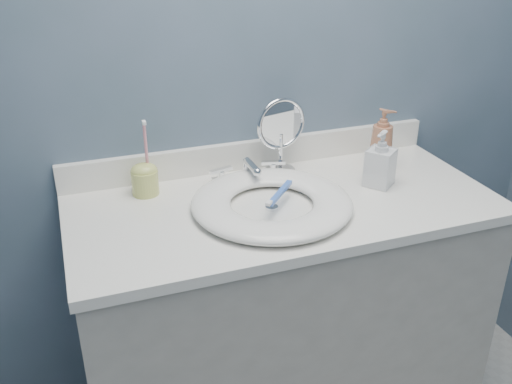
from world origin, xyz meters
name	(u,v)px	position (x,y,z in m)	size (l,w,h in m)	color
back_wall	(252,68)	(0.00, 1.25, 1.20)	(2.20, 0.02, 2.40)	#455967
vanity_cabinet	(281,327)	(0.00, 0.97, 0.42)	(1.20, 0.55, 0.85)	#B0ABA1
countertop	(284,206)	(0.00, 0.97, 0.86)	(1.22, 0.57, 0.03)	white
backsplash	(254,154)	(0.00, 1.24, 0.93)	(1.22, 0.02, 0.09)	white
basin	(272,203)	(-0.05, 0.94, 0.90)	(0.45, 0.45, 0.04)	white
drain	(272,208)	(-0.05, 0.94, 0.88)	(0.04, 0.04, 0.01)	silver
faucet	(249,173)	(-0.05, 1.14, 0.91)	(0.25, 0.13, 0.07)	silver
makeup_mirror	(281,132)	(0.07, 1.17, 1.01)	(0.17, 0.09, 0.25)	silver
soap_bottle_amber	(382,139)	(0.38, 1.10, 0.98)	(0.08, 0.08, 0.20)	#A4674A
soap_bottle_clear	(381,159)	(0.31, 0.98, 0.97)	(0.08, 0.08, 0.17)	silver
toothbrush_holder	(145,178)	(-0.36, 1.16, 0.93)	(0.08, 0.08, 0.23)	#C8CE67
toothbrush_lying	(279,194)	(-0.03, 0.94, 0.92)	(0.13, 0.14, 0.02)	blue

